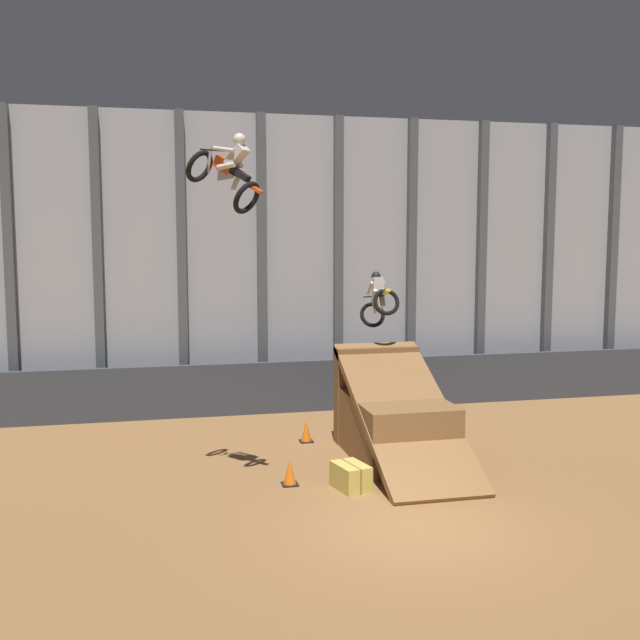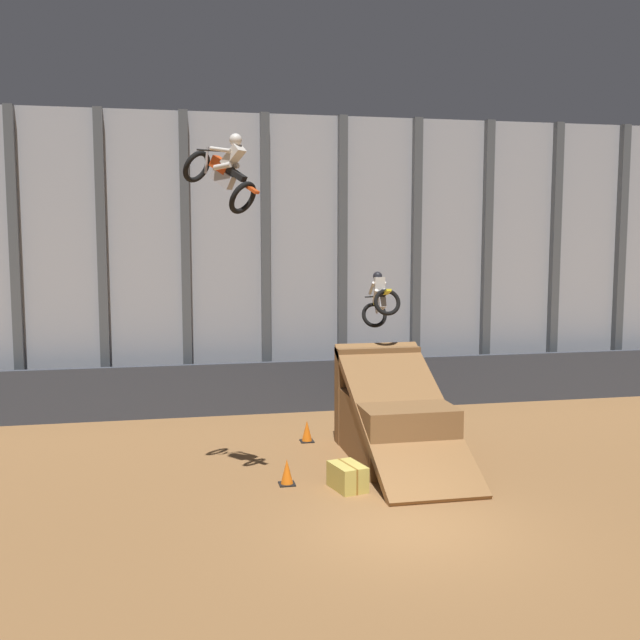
% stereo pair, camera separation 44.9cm
% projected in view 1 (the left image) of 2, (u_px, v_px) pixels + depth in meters
% --- Properties ---
extents(ground_plane, '(60.00, 60.00, 0.00)m').
position_uv_depth(ground_plane, '(414.00, 528.00, 14.24)').
color(ground_plane, olive).
extents(arena_back_wall, '(32.00, 0.40, 9.41)m').
position_uv_depth(arena_back_wall, '(300.00, 262.00, 24.42)').
color(arena_back_wall, '#A3A8B2').
rests_on(arena_back_wall, ground_plane).
extents(lower_barrier, '(31.36, 0.20, 1.63)m').
position_uv_depth(lower_barrier, '(307.00, 386.00, 23.71)').
color(lower_barrier, '#383D47').
rests_on(lower_barrier, ground_plane).
extents(dirt_ramp, '(2.26, 5.22, 2.75)m').
position_uv_depth(dirt_ramp, '(393.00, 419.00, 18.89)').
color(dirt_ramp, brown).
rests_on(dirt_ramp, ground_plane).
extents(rider_bike_left_air, '(1.72, 1.68, 1.69)m').
position_uv_depth(rider_bike_left_air, '(227.00, 172.00, 15.40)').
color(rider_bike_left_air, black).
extents(rider_bike_right_air, '(0.76, 1.69, 1.64)m').
position_uv_depth(rider_bike_right_air, '(379.00, 300.00, 20.58)').
color(rider_bike_right_air, black).
extents(traffic_cone_near_ramp, '(0.36, 0.36, 0.58)m').
position_uv_depth(traffic_cone_near_ramp, '(306.00, 432.00, 20.20)').
color(traffic_cone_near_ramp, black).
rests_on(traffic_cone_near_ramp, ground_plane).
extents(traffic_cone_arena_edge, '(0.36, 0.36, 0.58)m').
position_uv_depth(traffic_cone_arena_edge, '(290.00, 473.00, 16.67)').
color(traffic_cone_arena_edge, black).
rests_on(traffic_cone_arena_edge, ground_plane).
extents(hay_bale_trackside, '(0.80, 1.02, 0.57)m').
position_uv_depth(hay_bale_trackside, '(351.00, 476.00, 16.41)').
color(hay_bale_trackside, '#CCB751').
rests_on(hay_bale_trackside, ground_plane).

